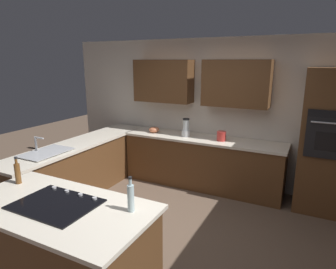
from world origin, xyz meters
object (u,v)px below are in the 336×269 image
(wall_oven, at_px, (330,143))
(oil_bottle, at_px, (18,173))
(second_bottle, at_px, (131,197))
(kettle, at_px, (221,136))
(cooktop, at_px, (56,204))
(mixing_bowl, at_px, (154,130))
(sink_unit, at_px, (46,152))
(blender, at_px, (186,129))

(wall_oven, xyz_separation_m, oil_bottle, (3.07, 2.75, -0.04))
(wall_oven, relative_size, second_bottle, 6.44)
(kettle, relative_size, oil_bottle, 0.53)
(cooktop, relative_size, mixing_bowl, 3.88)
(oil_bottle, height_order, second_bottle, second_bottle)
(sink_unit, height_order, mixing_bowl, sink_unit)
(cooktop, height_order, second_bottle, second_bottle)
(sink_unit, xyz_separation_m, oil_bottle, (-0.61, 0.89, 0.10))
(wall_oven, height_order, cooktop, wall_oven)
(wall_oven, height_order, kettle, wall_oven)
(cooktop, relative_size, oil_bottle, 2.50)
(blender, distance_m, second_bottle, 2.75)
(wall_oven, height_order, sink_unit, wall_oven)
(kettle, distance_m, second_bottle, 2.68)
(blender, height_order, mixing_bowl, blender)
(sink_unit, height_order, blender, blender)
(sink_unit, xyz_separation_m, blender, (-1.43, -1.83, 0.12))
(mixing_bowl, bearing_deg, cooktop, 101.38)
(cooktop, relative_size, second_bottle, 2.31)
(sink_unit, bearing_deg, second_bottle, 157.60)
(cooktop, bearing_deg, kettle, -103.95)
(blender, distance_m, kettle, 0.65)
(wall_oven, relative_size, sink_unit, 3.03)
(wall_oven, distance_m, mixing_bowl, 2.90)
(mixing_bowl, bearing_deg, kettle, 180.00)
(blender, height_order, kettle, blender)
(oil_bottle, bearing_deg, second_bottle, -178.15)
(mixing_bowl, distance_m, oil_bottle, 2.73)
(sink_unit, bearing_deg, mixing_bowl, -113.06)
(mixing_bowl, bearing_deg, blender, 180.00)
(sink_unit, bearing_deg, wall_oven, -153.19)
(cooktop, bearing_deg, blender, -91.35)
(cooktop, distance_m, oil_bottle, 0.77)
(cooktop, xyz_separation_m, oil_bottle, (0.75, -0.17, 0.12))
(wall_oven, distance_m, oil_bottle, 4.12)
(cooktop, bearing_deg, sink_unit, -37.99)
(wall_oven, bearing_deg, mixing_bowl, 0.60)
(sink_unit, height_order, second_bottle, second_bottle)
(sink_unit, xyz_separation_m, kettle, (-2.08, -1.83, 0.06))
(wall_oven, xyz_separation_m, kettle, (1.60, 0.03, -0.08))
(wall_oven, height_order, oil_bottle, wall_oven)
(mixing_bowl, height_order, second_bottle, second_bottle)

